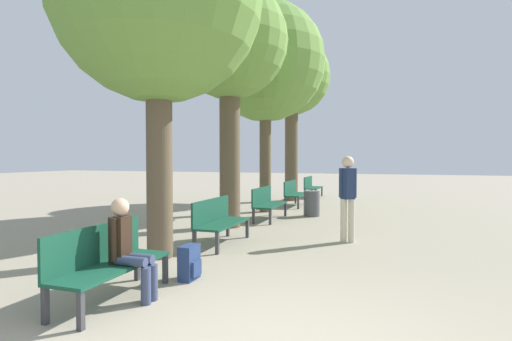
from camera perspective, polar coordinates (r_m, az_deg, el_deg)
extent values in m
cube|color=#144733|center=(5.16, -19.69, -12.82)|extent=(0.54, 1.65, 0.04)
cube|color=#144733|center=(5.26, -21.89, -9.76)|extent=(0.04, 1.65, 0.46)
cube|color=#38383D|center=(4.52, -23.77, -17.88)|extent=(0.06, 0.06, 0.39)
cube|color=#38383D|center=(5.71, -12.84, -13.56)|extent=(0.06, 0.06, 0.39)
cube|color=#38383D|center=(4.82, -27.90, -16.68)|extent=(0.06, 0.06, 0.39)
cube|color=#38383D|center=(5.95, -16.63, -12.96)|extent=(0.06, 0.06, 0.39)
cube|color=#144733|center=(7.95, -4.73, -7.56)|extent=(0.54, 1.65, 0.04)
cube|color=#144733|center=(8.01, -6.39, -5.68)|extent=(0.04, 1.65, 0.46)
cube|color=#38383D|center=(7.19, -5.56, -10.31)|extent=(0.06, 0.06, 0.39)
cube|color=#38383D|center=(8.62, -1.26, -8.27)|extent=(0.06, 0.06, 0.39)
cube|color=#38383D|center=(7.39, -8.79, -10.00)|extent=(0.06, 0.06, 0.39)
cube|color=#38383D|center=(8.78, -4.05, -8.09)|extent=(0.06, 0.06, 0.39)
cube|color=#144733|center=(11.01, 2.07, -4.93)|extent=(0.54, 1.65, 0.04)
cube|color=#144733|center=(11.05, 0.83, -3.59)|extent=(0.04, 1.65, 0.46)
cube|color=#38383D|center=(10.23, 2.04, -6.67)|extent=(0.06, 0.06, 0.39)
cube|color=#38383D|center=(11.72, 4.22, -5.58)|extent=(0.06, 0.06, 0.39)
cube|color=#38383D|center=(10.37, -0.36, -6.56)|extent=(0.06, 0.06, 0.39)
cube|color=#38383D|center=(11.84, 2.11, -5.51)|extent=(0.06, 0.06, 0.39)
cube|color=#144733|center=(14.17, 5.86, -3.43)|extent=(0.54, 1.65, 0.04)
cube|color=#144733|center=(14.21, 4.88, -2.39)|extent=(0.04, 1.65, 0.46)
cube|color=#38383D|center=(13.38, 6.06, -4.67)|extent=(0.06, 0.06, 0.39)
cube|color=#38383D|center=(14.90, 7.37, -4.01)|extent=(0.06, 0.06, 0.39)
cube|color=#38383D|center=(13.49, 4.19, -4.61)|extent=(0.06, 0.06, 0.39)
cube|color=#38383D|center=(15.00, 5.68, -3.96)|extent=(0.06, 0.06, 0.39)
cube|color=#144733|center=(17.38, 8.25, -2.47)|extent=(0.54, 1.65, 0.04)
cube|color=#144733|center=(17.41, 7.44, -1.63)|extent=(0.04, 1.65, 0.46)
cube|color=#38383D|center=(16.59, 8.53, -3.42)|extent=(0.06, 0.06, 0.39)
cube|color=#38383D|center=(18.12, 9.39, -2.98)|extent=(0.06, 0.06, 0.39)
cube|color=#38383D|center=(16.67, 7.00, -3.39)|extent=(0.06, 0.06, 0.39)
cube|color=#38383D|center=(18.20, 7.99, -2.95)|extent=(0.06, 0.06, 0.39)
cylinder|color=brown|center=(7.01, -13.63, 1.92)|extent=(0.44, 0.44, 3.45)
cylinder|color=brown|center=(9.83, -3.76, 2.91)|extent=(0.51, 0.51, 3.79)
sphere|color=olive|center=(10.24, -3.79, 18.07)|extent=(2.85, 2.85, 2.85)
cylinder|color=brown|center=(12.60, 1.34, 2.45)|extent=(0.37, 0.37, 3.69)
sphere|color=olive|center=(12.95, 1.35, 15.27)|extent=(3.74, 3.74, 3.74)
cylinder|color=brown|center=(15.99, 5.08, 3.06)|extent=(0.52, 0.52, 4.11)
sphere|color=olive|center=(16.31, 5.11, 13.27)|extent=(3.05, 3.05, 3.05)
cylinder|color=#384260|center=(5.03, -17.43, -12.26)|extent=(0.40, 0.12, 0.12)
cylinder|color=#384260|center=(4.99, -15.46, -15.62)|extent=(0.12, 0.12, 0.43)
cylinder|color=#384260|center=(5.14, -16.47, -11.94)|extent=(0.40, 0.12, 0.12)
cylinder|color=#384260|center=(5.11, -14.53, -15.22)|extent=(0.12, 0.12, 0.43)
cube|color=black|center=(5.16, -18.81, -9.36)|extent=(0.18, 0.22, 0.57)
cylinder|color=black|center=(5.06, -19.64, -9.26)|extent=(0.08, 0.08, 0.51)
cylinder|color=black|center=(5.24, -18.01, -8.85)|extent=(0.08, 0.08, 0.51)
sphere|color=tan|center=(5.09, -18.85, -4.96)|extent=(0.22, 0.22, 0.22)
cube|color=navy|center=(5.80, -9.53, -12.83)|extent=(0.19, 0.34, 0.49)
cube|color=navy|center=(5.77, -8.50, -13.65)|extent=(0.04, 0.24, 0.21)
cylinder|color=beige|center=(8.33, 12.40, -6.97)|extent=(0.13, 0.13, 0.88)
cylinder|color=beige|center=(8.32, 13.47, -7.00)|extent=(0.13, 0.13, 0.88)
cube|color=navy|center=(8.24, 12.98, -1.83)|extent=(0.31, 0.31, 0.62)
cylinder|color=navy|center=(8.26, 12.07, -1.71)|extent=(0.09, 0.09, 0.59)
cylinder|color=navy|center=(8.23, 13.88, -1.74)|extent=(0.09, 0.09, 0.59)
sphere|color=beige|center=(8.23, 13.00, 1.20)|extent=(0.24, 0.24, 0.24)
cylinder|color=#4C4C51|center=(11.82, 7.96, -4.69)|extent=(0.46, 0.46, 0.74)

